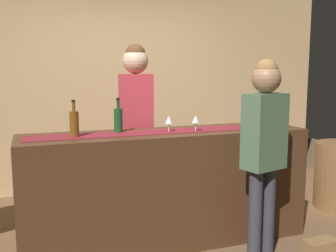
% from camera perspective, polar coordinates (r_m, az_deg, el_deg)
% --- Properties ---
extents(ground_plane, '(10.00, 10.00, 0.00)m').
position_cam_1_polar(ground_plane, '(3.70, -0.10, -16.55)').
color(ground_plane, brown).
extents(back_wall, '(6.00, 0.12, 2.90)m').
position_cam_1_polar(back_wall, '(5.19, -7.22, 7.00)').
color(back_wall, tan).
rests_on(back_wall, ground).
extents(bar_counter, '(2.54, 0.60, 1.01)m').
position_cam_1_polar(bar_counter, '(3.52, -0.11, -9.02)').
color(bar_counter, '#472B19').
rests_on(bar_counter, ground).
extents(counter_runner_cloth, '(2.41, 0.28, 0.01)m').
position_cam_1_polar(counter_runner_cloth, '(3.40, -0.11, -0.79)').
color(counter_runner_cloth, maroon).
rests_on(counter_runner_cloth, bar_counter).
extents(wine_bottle_green, '(0.07, 0.07, 0.30)m').
position_cam_1_polar(wine_bottle_green, '(3.36, -7.33, 0.92)').
color(wine_bottle_green, '#194723').
rests_on(wine_bottle_green, bar_counter).
extents(wine_bottle_amber, '(0.07, 0.07, 0.30)m').
position_cam_1_polar(wine_bottle_amber, '(3.19, -13.65, 0.38)').
color(wine_bottle_amber, brown).
rests_on(wine_bottle_amber, bar_counter).
extents(wine_bottle_clear, '(0.07, 0.07, 0.30)m').
position_cam_1_polar(wine_bottle_clear, '(3.93, 14.50, 1.77)').
color(wine_bottle_clear, '#B2C6C1').
rests_on(wine_bottle_clear, bar_counter).
extents(wine_glass_near_customer, '(0.07, 0.07, 0.14)m').
position_cam_1_polar(wine_glass_near_customer, '(3.35, 0.12, 0.84)').
color(wine_glass_near_customer, silver).
rests_on(wine_glass_near_customer, bar_counter).
extents(wine_glass_mid_counter, '(0.07, 0.07, 0.14)m').
position_cam_1_polar(wine_glass_mid_counter, '(3.40, 4.09, 0.94)').
color(wine_glass_mid_counter, silver).
rests_on(wine_glass_mid_counter, bar_counter).
extents(bartender, '(0.37, 0.26, 1.81)m').
position_cam_1_polar(bartender, '(3.90, -4.73, 2.09)').
color(bartender, '#26262B').
rests_on(bartender, ground).
extents(customer_sipping, '(0.38, 0.28, 1.64)m').
position_cam_1_polar(customer_sipping, '(3.18, 13.99, -1.90)').
color(customer_sipping, '#33333D').
rests_on(customer_sipping, ground).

